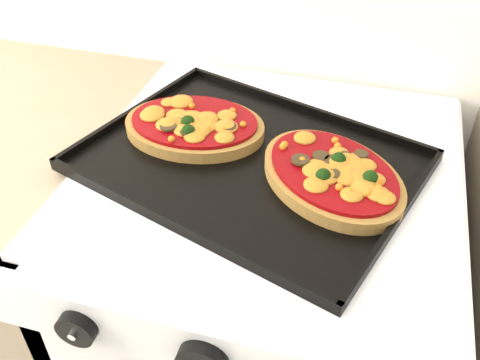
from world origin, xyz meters
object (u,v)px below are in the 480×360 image
(stove, at_px, (263,333))
(baking_tray, at_px, (249,160))
(pizza_right, at_px, (333,174))
(pizza_left, at_px, (194,124))

(stove, xyz_separation_m, baking_tray, (-0.03, -0.02, 0.47))
(stove, bearing_deg, baking_tray, -153.98)
(baking_tray, xyz_separation_m, pizza_right, (0.13, -0.02, 0.02))
(baking_tray, bearing_deg, stove, 44.06)
(pizza_left, relative_size, pizza_right, 0.97)
(baking_tray, bearing_deg, pizza_left, 173.36)
(stove, relative_size, pizza_left, 3.88)
(baking_tray, xyz_separation_m, pizza_left, (-0.11, 0.05, 0.02))
(baking_tray, relative_size, pizza_left, 2.11)
(stove, xyz_separation_m, pizza_right, (0.10, -0.03, 0.48))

